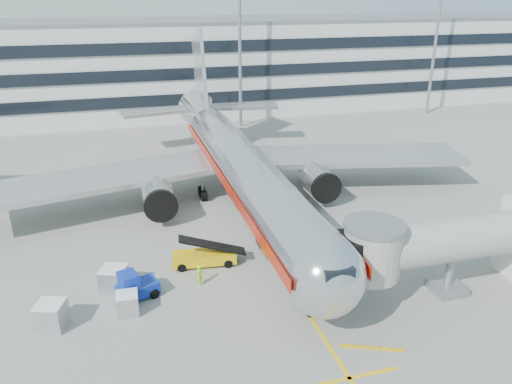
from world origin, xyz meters
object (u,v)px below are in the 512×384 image
object	(u,v)px
cargo_container_front	(128,304)
ramp_worker	(200,275)
baggage_tug	(135,287)
main_jet	(237,164)
cargo_container_left	(51,315)
belt_loader	(204,256)
cargo_container_right	(114,279)

from	to	relation	value
cargo_container_front	ramp_worker	size ratio (longest dim) A/B	0.94
baggage_tug	cargo_container_front	bearing A→B (deg)	-109.15
main_jet	cargo_container_left	bearing A→B (deg)	-134.94
belt_loader	baggage_tug	xyz separation A→B (m)	(-5.48, -3.27, 0.20)
cargo_container_left	ramp_worker	distance (m)	10.24
belt_loader	ramp_worker	size ratio (longest dim) A/B	3.31
baggage_tug	ramp_worker	bearing A→B (deg)	5.40
baggage_tug	ramp_worker	distance (m)	4.67
belt_loader	cargo_container_front	xyz separation A→B (m)	(-6.08, -4.98, 0.05)
baggage_tug	main_jet	bearing A→B (deg)	52.66
belt_loader	ramp_worker	xyz separation A→B (m)	(-0.84, -2.83, 0.09)
cargo_container_front	belt_loader	bearing A→B (deg)	39.36
cargo_container_left	ramp_worker	bearing A→B (deg)	13.41
cargo_container_left	cargo_container_right	distance (m)	5.11
cargo_container_right	baggage_tug	bearing A→B (deg)	-44.02
main_jet	cargo_container_front	bearing A→B (deg)	-125.71
cargo_container_left	cargo_container_front	world-z (taller)	cargo_container_left
cargo_container_left	cargo_container_front	xyz separation A→B (m)	(4.72, 0.23, -0.15)
main_jet	cargo_container_left	xyz separation A→B (m)	(-16.29, -16.33, -3.34)
main_jet	cargo_container_left	distance (m)	23.31
cargo_container_left	ramp_worker	xyz separation A→B (m)	(9.96, 2.37, -0.10)
ramp_worker	cargo_container_front	bearing A→B (deg)	144.95
main_jet	belt_loader	xyz separation A→B (m)	(-5.50, -11.12, -3.53)
cargo_container_right	main_jet	bearing A→B (deg)	46.60
main_jet	ramp_worker	distance (m)	15.71
cargo_container_front	cargo_container_right	bearing A→B (deg)	104.43
cargo_container_right	cargo_container_front	world-z (taller)	cargo_container_right
main_jet	baggage_tug	world-z (taller)	main_jet
main_jet	cargo_container_front	size ratio (longest dim) A/B	34.04
cargo_container_front	ramp_worker	distance (m)	5.66
main_jet	cargo_container_right	bearing A→B (deg)	-133.40
main_jet	ramp_worker	xyz separation A→B (m)	(-6.34, -13.96, -3.44)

